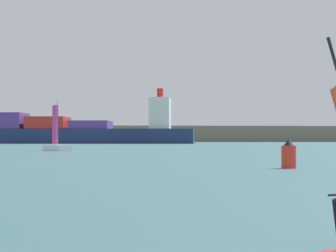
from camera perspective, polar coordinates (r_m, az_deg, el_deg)
The scene contains 4 objects.
cargo_ship at distance 493.97m, azimuth -8.81°, elevation -0.34°, with size 182.29×64.73×35.32m.
distant_headland at distance 1200.00m, azimuth 2.95°, elevation -0.69°, with size 986.37×449.03×21.00m, color #756B56.
channel_buoy at distance 57.27m, azimuth 9.08°, elevation -2.19°, with size 1.11×1.11×2.21m.
small_sailboat at distance 152.84m, azimuth -8.37°, elevation -1.53°, with size 6.03×7.94×10.39m.
Camera 1 is at (-3.78, -10.86, 2.10)m, focal length 80.93 mm.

